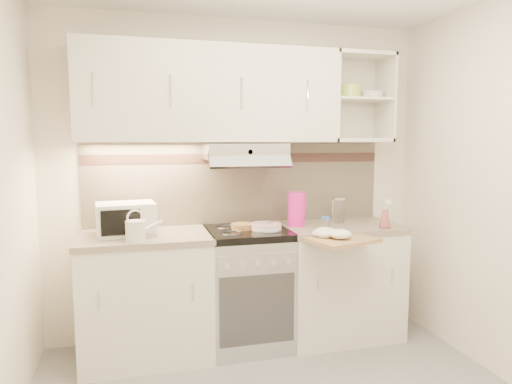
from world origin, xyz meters
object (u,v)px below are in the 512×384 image
(electric_range, at_px, (248,287))
(plate_stack, at_px, (266,226))
(microwave, at_px, (126,219))
(spray_bottle, at_px, (385,216))
(watering_can, at_px, (137,230))
(cutting_board, at_px, (339,239))
(glass_jar, at_px, (338,210))
(pink_pitcher, at_px, (296,209))

(electric_range, height_order, plate_stack, plate_stack)
(plate_stack, bearing_deg, microwave, 175.40)
(microwave, distance_m, spray_bottle, 1.92)
(electric_range, distance_m, microwave, 1.04)
(watering_can, bearing_deg, electric_range, 6.22)
(electric_range, distance_m, cutting_board, 0.80)
(microwave, bearing_deg, glass_jar, -4.01)
(pink_pitcher, xyz_separation_m, spray_bottle, (0.62, -0.25, -0.04))
(microwave, xyz_separation_m, cutting_board, (1.45, -0.41, -0.14))
(plate_stack, distance_m, cutting_board, 0.55)
(pink_pitcher, xyz_separation_m, cutting_board, (0.17, -0.40, -0.16))
(pink_pitcher, height_order, spray_bottle, pink_pitcher)
(electric_range, bearing_deg, spray_bottle, -12.15)
(watering_can, relative_size, plate_stack, 1.07)
(microwave, relative_size, plate_stack, 1.80)
(pink_pitcher, bearing_deg, watering_can, -175.08)
(pink_pitcher, distance_m, spray_bottle, 0.67)
(spray_bottle, bearing_deg, watering_can, -170.27)
(spray_bottle, bearing_deg, cutting_board, -151.81)
(glass_jar, bearing_deg, plate_stack, -168.78)
(electric_range, distance_m, pink_pitcher, 0.71)
(pink_pitcher, relative_size, glass_jar, 1.28)
(cutting_board, bearing_deg, microwave, 148.00)
(glass_jar, bearing_deg, watering_can, -169.04)
(electric_range, distance_m, plate_stack, 0.49)
(glass_jar, distance_m, spray_bottle, 0.39)
(plate_stack, bearing_deg, watering_can, -169.21)
(spray_bottle, relative_size, cutting_board, 0.52)
(glass_jar, height_order, spray_bottle, spray_bottle)
(microwave, relative_size, pink_pitcher, 1.60)
(microwave, relative_size, spray_bottle, 1.82)
(electric_range, relative_size, microwave, 2.12)
(watering_can, xyz_separation_m, pink_pitcher, (1.20, 0.25, 0.06))
(microwave, distance_m, watering_can, 0.27)
(glass_jar, height_order, cutting_board, glass_jar)
(glass_jar, bearing_deg, pink_pitcher, -172.04)
(electric_range, bearing_deg, watering_can, -164.74)
(watering_can, distance_m, glass_jar, 1.61)
(pink_pitcher, relative_size, cutting_board, 0.59)
(microwave, height_order, spray_bottle, spray_bottle)
(microwave, distance_m, pink_pitcher, 1.28)
(watering_can, distance_m, plate_stack, 0.95)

